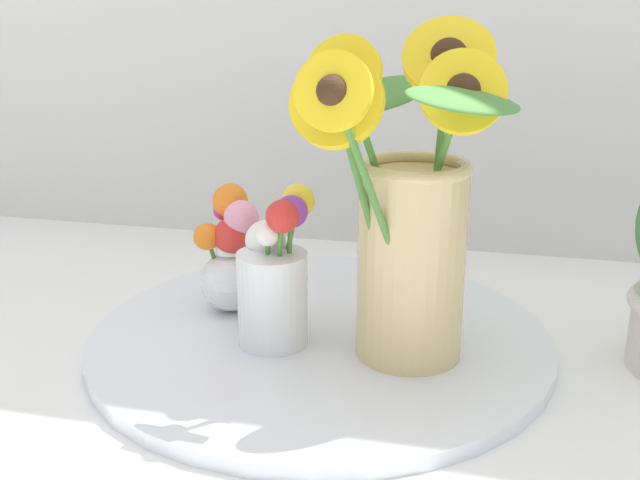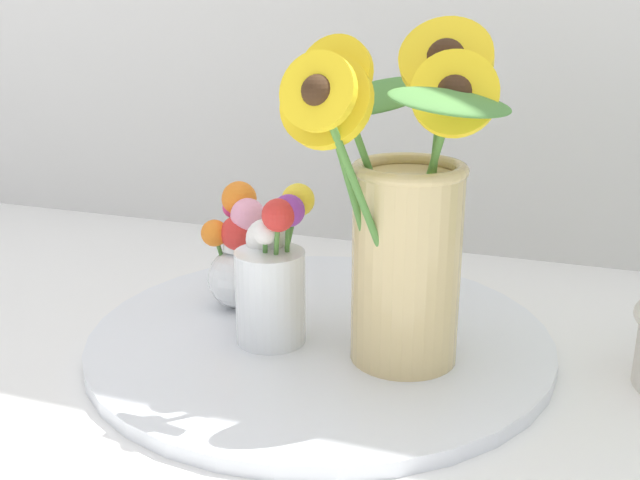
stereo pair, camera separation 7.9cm
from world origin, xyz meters
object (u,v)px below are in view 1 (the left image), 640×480
Objects in this scene: vase_small_center at (275,277)px; mason_jar_sunflowers at (408,224)px; serving_tray at (320,337)px; vase_bulb_right at (230,255)px.

mason_jar_sunflowers is at bearing 0.30° from vase_small_center.
vase_bulb_right is at bearing 162.11° from serving_tray.
serving_tray is 3.02× the size of vase_small_center.
vase_small_center is at bearing -138.64° from serving_tray.
vase_small_center is 1.14× the size of vase_bulb_right.
mason_jar_sunflowers reaches higher than serving_tray.
serving_tray is 0.10m from vase_small_center.
vase_small_center reaches higher than vase_bulb_right.
vase_bulb_right is (-0.12, 0.04, 0.07)m from serving_tray.
vase_small_center is at bearing -179.70° from mason_jar_sunflowers.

